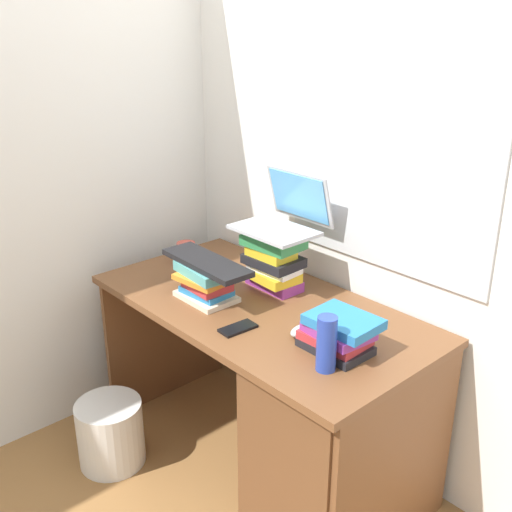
{
  "coord_description": "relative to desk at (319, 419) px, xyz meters",
  "views": [
    {
      "loc": [
        1.58,
        -1.45,
        1.79
      ],
      "look_at": [
        -0.05,
        0.02,
        0.91
      ],
      "focal_mm": 43.25,
      "sensor_mm": 36.0,
      "label": 1
    }
  ],
  "objects": [
    {
      "name": "ground_plane",
      "position": [
        -0.35,
        0.03,
        -0.4
      ],
      "size": [
        6.0,
        6.0,
        0.0
      ],
      "primitive_type": "plane",
      "color": "olive"
    },
    {
      "name": "wall_back",
      "position": [
        -0.34,
        0.42,
        0.9
      ],
      "size": [
        6.0,
        0.06,
        2.6
      ],
      "color": "white",
      "rests_on": "ground"
    },
    {
      "name": "wall_left",
      "position": [
        -1.19,
        0.03,
        0.9
      ],
      "size": [
        0.05,
        6.0,
        2.6
      ],
      "primitive_type": "cube",
      "color": "silver",
      "rests_on": "ground"
    },
    {
      "name": "desk",
      "position": [
        0.0,
        0.0,
        0.0
      ],
      "size": [
        1.38,
        0.7,
        0.73
      ],
      "color": "brown",
      "rests_on": "ground"
    },
    {
      "name": "book_stack_tall",
      "position": [
        -0.42,
        0.17,
        0.46
      ],
      "size": [
        0.25,
        0.18,
        0.24
      ],
      "color": "#8C338C",
      "rests_on": "desk"
    },
    {
      "name": "book_stack_keyboard_riser",
      "position": [
        -0.53,
        -0.1,
        0.4
      ],
      "size": [
        0.25,
        0.18,
        0.14
      ],
      "color": "beige",
      "rests_on": "desk"
    },
    {
      "name": "book_stack_side",
      "position": [
        0.08,
        -0.01,
        0.4
      ],
      "size": [
        0.25,
        0.19,
        0.13
      ],
      "color": "black",
      "rests_on": "desk"
    },
    {
      "name": "laptop",
      "position": [
        -0.42,
        0.23,
        0.63
      ],
      "size": [
        0.33,
        0.28,
        0.23
      ],
      "color": "#B7BABF",
      "rests_on": "book_stack_tall"
    },
    {
      "name": "keyboard",
      "position": [
        -0.53,
        -0.09,
        0.48
      ],
      "size": [
        0.42,
        0.15,
        0.02
      ],
      "primitive_type": "cube",
      "rotation": [
        0.0,
        0.0,
        -0.03
      ],
      "color": "black",
      "rests_on": "book_stack_keyboard_riser"
    },
    {
      "name": "computer_mouse",
      "position": [
        -0.07,
        -0.03,
        0.35
      ],
      "size": [
        0.06,
        0.1,
        0.04
      ],
      "primitive_type": "ellipsoid",
      "color": "#A5A8AD",
      "rests_on": "desk"
    },
    {
      "name": "mug",
      "position": [
        -0.88,
        0.07,
        0.38
      ],
      "size": [
        0.12,
        0.08,
        0.09
      ],
      "color": "#B23F33",
      "rests_on": "desk"
    },
    {
      "name": "water_bottle",
      "position": [
        0.13,
        -0.13,
        0.42
      ],
      "size": [
        0.06,
        0.06,
        0.19
      ],
      "primitive_type": "cylinder",
      "color": "#263FA5",
      "rests_on": "desk"
    },
    {
      "name": "cell_phone",
      "position": [
        -0.25,
        -0.17,
        0.34
      ],
      "size": [
        0.08,
        0.14,
        0.01
      ],
      "primitive_type": "cube",
      "rotation": [
        0.0,
        0.0,
        -0.07
      ],
      "color": "black",
      "rests_on": "desk"
    },
    {
      "name": "wastebasket",
      "position": [
        -0.75,
        -0.46,
        -0.26
      ],
      "size": [
        0.28,
        0.28,
        0.29
      ],
      "primitive_type": "cylinder",
      "color": "silver",
      "rests_on": "ground"
    }
  ]
}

